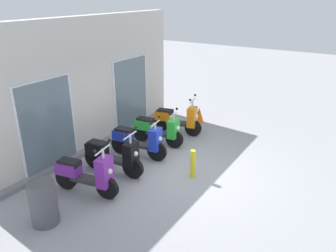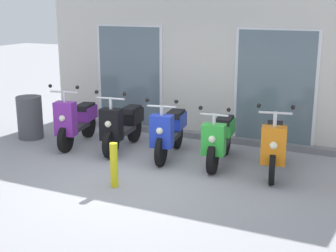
% 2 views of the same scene
% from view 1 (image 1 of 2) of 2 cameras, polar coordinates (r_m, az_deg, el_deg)
% --- Properties ---
extents(ground_plane, '(40.00, 40.00, 0.00)m').
position_cam_1_polar(ground_plane, '(8.37, 2.12, -7.67)').
color(ground_plane, '#939399').
extents(storefront_facade, '(7.06, 0.50, 3.59)m').
position_cam_1_polar(storefront_facade, '(9.39, -13.36, 6.51)').
color(storefront_facade, beige).
rests_on(storefront_facade, ground_plane).
extents(scooter_purple, '(0.67, 1.57, 1.29)m').
position_cam_1_polar(scooter_purple, '(7.46, -13.78, -7.99)').
color(scooter_purple, black).
rests_on(scooter_purple, ground_plane).
extents(scooter_black, '(0.61, 1.65, 1.24)m').
position_cam_1_polar(scooter_black, '(8.15, -9.35, -4.95)').
color(scooter_black, black).
rests_on(scooter_black, ground_plane).
extents(scooter_blue, '(0.64, 1.62, 1.18)m').
position_cam_1_polar(scooter_blue, '(8.83, -5.07, -2.46)').
color(scooter_blue, black).
rests_on(scooter_blue, ground_plane).
extents(scooter_green, '(0.57, 1.59, 1.13)m').
position_cam_1_polar(scooter_green, '(9.57, -1.78, -0.61)').
color(scooter_green, black).
rests_on(scooter_green, ground_plane).
extents(scooter_orange, '(0.67, 1.56, 1.27)m').
position_cam_1_polar(scooter_orange, '(10.27, 1.67, 1.24)').
color(scooter_orange, black).
rests_on(scooter_orange, ground_plane).
extents(curb_bollard, '(0.12, 0.12, 0.70)m').
position_cam_1_polar(curb_bollard, '(7.96, 4.28, -6.48)').
color(curb_bollard, yellow).
rests_on(curb_bollard, ground_plane).
extents(traffic_cone, '(0.32, 0.32, 0.52)m').
position_cam_1_polar(traffic_cone, '(11.35, 5.37, 1.94)').
color(traffic_cone, orange).
rests_on(traffic_cone, ground_plane).
extents(trash_bin, '(0.52, 0.52, 0.89)m').
position_cam_1_polar(trash_bin, '(6.85, -20.59, -12.26)').
color(trash_bin, '#4C4C51').
rests_on(trash_bin, ground_plane).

